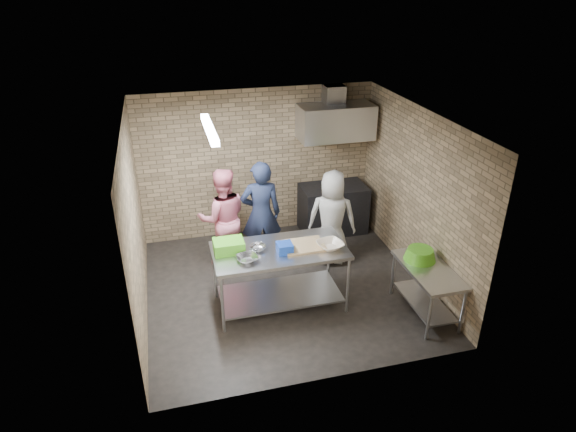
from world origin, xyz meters
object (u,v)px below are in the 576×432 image
(green_crate, at_px, (229,246))
(blue_tub, at_px, (285,248))
(bottle_red, at_px, (335,123))
(prep_table, at_px, (280,277))
(side_counter, at_px, (426,290))
(bottle_green, at_px, (356,122))
(stove, at_px, (333,209))
(woman_pink, at_px, (223,218))
(man_navy, at_px, (261,214))
(woman_white, at_px, (332,218))
(green_basin, at_px, (420,254))

(green_crate, distance_m, blue_tub, 0.78)
(bottle_red, bearing_deg, prep_table, -124.69)
(side_counter, height_order, bottle_green, bottle_green)
(stove, bearing_deg, woman_pink, -162.20)
(side_counter, bearing_deg, stove, 99.29)
(prep_table, height_order, blue_tub, blue_tub)
(prep_table, height_order, woman_pink, woman_pink)
(prep_table, xyz_separation_m, woman_pink, (-0.62, 1.35, 0.38))
(prep_table, relative_size, side_counter, 1.58)
(green_crate, distance_m, man_navy, 1.31)
(green_crate, distance_m, woman_pink, 1.24)
(prep_table, relative_size, blue_tub, 9.00)
(green_crate, height_order, blue_tub, green_crate)
(stove, height_order, green_crate, green_crate)
(green_crate, bearing_deg, side_counter, -17.29)
(bottle_red, distance_m, woman_white, 1.83)
(side_counter, distance_m, green_basin, 0.52)
(man_navy, height_order, woman_white, man_navy)
(prep_table, xyz_separation_m, stove, (1.53, 2.04, -0.02))
(man_navy, bearing_deg, green_crate, 62.56)
(woman_pink, bearing_deg, side_counter, 141.95)
(side_counter, bearing_deg, woman_pink, 141.55)
(woman_white, bearing_deg, prep_table, 64.34)
(bottle_red, height_order, bottle_green, bottle_red)
(woman_pink, bearing_deg, man_navy, 169.37)
(bottle_green, relative_size, woman_pink, 0.09)
(bottle_red, xyz_separation_m, bottle_green, (0.40, 0.00, -0.01))
(side_counter, bearing_deg, prep_table, 160.15)
(blue_tub, bearing_deg, stove, 55.36)
(woman_pink, bearing_deg, bottle_green, -159.92)
(stove, relative_size, blue_tub, 5.71)
(side_counter, height_order, green_basin, green_basin)
(side_counter, relative_size, stove, 1.00)
(stove, relative_size, woman_white, 0.74)
(green_crate, bearing_deg, woman_white, 25.26)
(prep_table, xyz_separation_m, green_basin, (1.96, -0.46, 0.36))
(side_counter, xyz_separation_m, bottle_red, (-0.40, 2.99, 1.65))
(man_navy, relative_size, woman_white, 1.12)
(side_counter, distance_m, green_crate, 2.88)
(blue_tub, distance_m, woman_white, 1.54)
(green_basin, bearing_deg, side_counter, -85.43)
(side_counter, bearing_deg, blue_tub, 162.34)
(blue_tub, distance_m, green_basin, 1.95)
(blue_tub, xyz_separation_m, woman_white, (1.08, 1.08, -0.20))
(stove, height_order, green_basin, green_basin)
(stove, bearing_deg, green_basin, -80.24)
(green_basin, height_order, bottle_green, bottle_green)
(prep_table, bearing_deg, man_navy, 90.51)
(prep_table, relative_size, green_crate, 4.50)
(bottle_red, height_order, man_navy, bottle_red)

